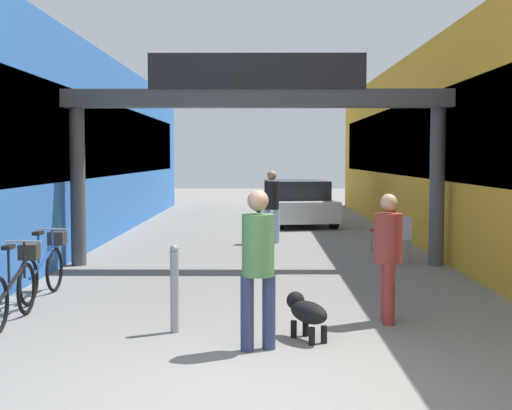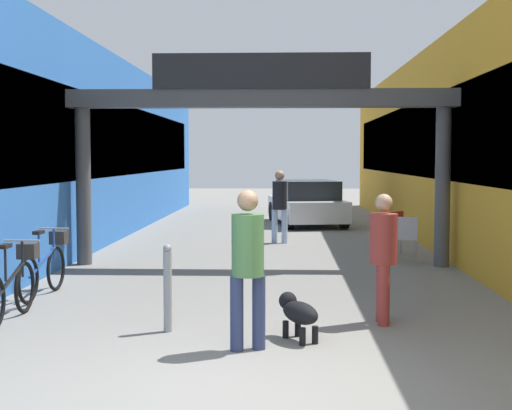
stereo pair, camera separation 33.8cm
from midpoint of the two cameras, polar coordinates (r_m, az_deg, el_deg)
name	(u,v)px [view 1 (the left image)]	position (r m, az deg, el deg)	size (l,w,h in m)	color
ground_plane	(252,393)	(6.33, -1.94, -14.82)	(80.00, 80.00, 0.00)	gray
storefront_left	(45,148)	(17.82, -17.06, 4.37)	(3.00, 26.00, 4.47)	blue
storefront_right	(472,148)	(17.67, 16.40, 4.39)	(3.00, 26.00, 4.47)	gold
arcade_sign_gateway	(257,118)	(13.24, -0.65, 6.99)	(7.40, 0.47, 3.91)	#4C4C4F
pedestrian_with_dog	(258,259)	(7.45, -1.14, -4.34)	(0.43, 0.43, 1.69)	navy
pedestrian_companion	(388,250)	(8.80, 9.45, -3.56)	(0.35, 0.38, 1.58)	#99332D
pedestrian_carrying_crate	(272,202)	(16.75, 0.69, 0.28)	(0.40, 0.39, 1.71)	#A5BFE0
dog_on_leash	(306,312)	(8.00, 2.80, -8.53)	(0.54, 0.71, 0.50)	black
bicycle_black_second	(16,287)	(9.34, -19.66, -6.17)	(0.46, 1.69, 0.98)	black
bicycle_blue_third	(45,267)	(10.84, -17.41, -4.76)	(0.46, 1.69, 0.98)	black
bollard_post_metal	(175,288)	(8.34, -7.70, -6.59)	(0.10, 0.10, 1.02)	gray
cafe_chair_aluminium_nearer	(401,234)	(13.97, 10.85, -2.32)	(0.46, 0.46, 0.89)	gray
cafe_chair_red_farther	(386,227)	(15.31, 9.72, -1.77)	(0.57, 0.57, 0.89)	gray
parked_car_white	(296,203)	(21.46, 2.74, 0.16)	(2.40, 4.24, 1.33)	silver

